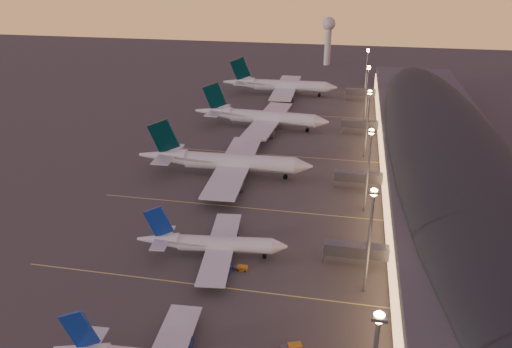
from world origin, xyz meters
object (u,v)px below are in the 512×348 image
object	(u,v)px
airliner_wide_far	(280,86)
airliner_wide_near	(225,162)
airliner_wide_mid	(261,117)
baggage_tug_b	(292,347)
baggage_tug_c	(241,268)
airliner_narrow_north	(212,244)
radar_tower	(328,33)

from	to	relation	value
airliner_wide_far	airliner_wide_near	bearing A→B (deg)	-92.25
airliner_wide_mid	baggage_tug_b	xyz separation A→B (m)	(31.61, -133.12, -4.46)
airliner_wide_far	baggage_tug_b	bearing A→B (deg)	-81.85
baggage_tug_b	airliner_wide_mid	bearing A→B (deg)	82.67
baggage_tug_b	baggage_tug_c	size ratio (longest dim) A/B	1.15
airliner_wide_near	baggage_tug_b	size ratio (longest dim) A/B	14.15
airliner_wide_near	airliner_narrow_north	bearing A→B (deg)	-81.40
airliner_wide_near	baggage_tug_c	bearing A→B (deg)	-74.11
radar_tower	baggage_tug_b	bearing A→B (deg)	-87.47
airliner_narrow_north	radar_tower	bearing A→B (deg)	80.59
baggage_tug_c	airliner_wide_far	bearing A→B (deg)	97.67
airliner_narrow_north	radar_tower	size ratio (longest dim) A/B	1.18
airliner_wide_far	radar_tower	xyz separation A→B (m)	(19.84, 89.17, 16.68)
radar_tower	baggage_tug_b	xyz separation A→B (m)	(12.42, -281.54, -21.32)
airliner_narrow_north	airliner_wide_near	distance (m)	51.28
baggage_tug_b	baggage_tug_c	bearing A→B (deg)	102.38
airliner_wide_near	baggage_tug_b	world-z (taller)	airliner_wide_near
airliner_wide_mid	baggage_tug_c	bearing A→B (deg)	-78.20
airliner_wide_near	airliner_wide_mid	xyz separation A→B (m)	(2.39, 53.87, -0.03)
airliner_wide_far	radar_tower	distance (m)	92.86
radar_tower	airliner_wide_mid	bearing A→B (deg)	-97.37
airliner_wide_mid	airliner_wide_far	size ratio (longest dim) A/B	0.97
airliner_wide_near	baggage_tug_c	world-z (taller)	airliner_wide_near
airliner_narrow_north	airliner_wide_near	size ratio (longest dim) A/B	0.63
airliner_wide_mid	airliner_wide_far	bearing A→B (deg)	94.19
airliner_wide_far	baggage_tug_c	xyz separation A→B (m)	(16.42, -168.03, -4.69)
airliner_narrow_north	airliner_wide_mid	xyz separation A→B (m)	(-7.40, 104.18, 1.47)
baggage_tug_b	radar_tower	bearing A→B (deg)	71.84
airliner_wide_mid	airliner_wide_far	world-z (taller)	airliner_wide_far
airliner_wide_far	baggage_tug_c	bearing A→B (deg)	-85.79
airliner_wide_mid	airliner_wide_far	distance (m)	59.24
airliner_wide_mid	radar_tower	bearing A→B (deg)	86.19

